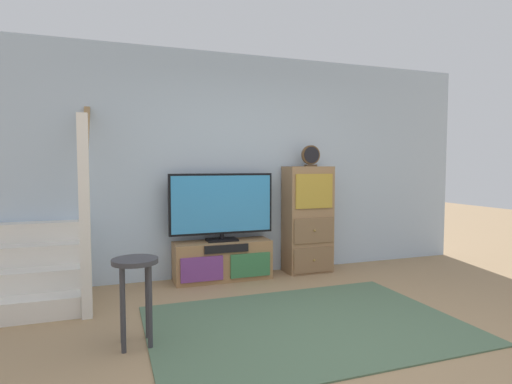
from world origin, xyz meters
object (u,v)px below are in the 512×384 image
object	(u,v)px
side_cabinet	(308,219)
desk_clock	(311,156)
bar_stool_near	(135,280)
television	(222,205)
media_console	(223,260)

from	to	relation	value
side_cabinet	desk_clock	xyz separation A→B (m)	(0.03, -0.02, 0.80)
desk_clock	bar_stool_near	world-z (taller)	desk_clock
bar_stool_near	television	bearing A→B (deg)	55.28
side_cabinet	television	bearing A→B (deg)	179.30
desk_clock	bar_stool_near	xyz separation A→B (m)	(-2.22, -1.52, -0.97)
bar_stool_near	media_console	bearing A→B (deg)	54.87
media_console	television	bearing A→B (deg)	90.00
desk_clock	bar_stool_near	bearing A→B (deg)	-145.55
side_cabinet	desk_clock	distance (m)	0.80
media_console	desk_clock	bearing A→B (deg)	-0.24
desk_clock	television	bearing A→B (deg)	178.57
media_console	desk_clock	world-z (taller)	desk_clock
television	bar_stool_near	bearing A→B (deg)	-124.72
media_console	bar_stool_near	world-z (taller)	bar_stool_near
television	side_cabinet	xyz separation A→B (m)	(1.12, -0.01, -0.22)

